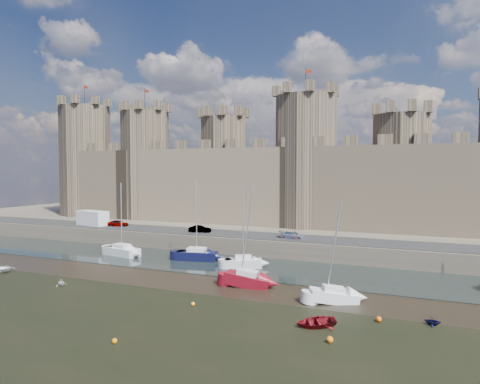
{
  "coord_description": "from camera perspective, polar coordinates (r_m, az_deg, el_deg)",
  "views": [
    {
      "loc": [
        20.87,
        -26.7,
        12.59
      ],
      "look_at": [
        0.37,
        22.0,
        9.82
      ],
      "focal_mm": 32.0,
      "sensor_mm": 36.0,
      "label": 1
    }
  ],
  "objects": [
    {
      "name": "ground",
      "position": [
        36.15,
        -14.92,
        -17.48
      ],
      "size": [
        160.0,
        160.0,
        0.0
      ],
      "primitive_type": "plane",
      "color": "black",
      "rests_on": "ground"
    },
    {
      "name": "seaweed_patch",
      "position": [
        31.97,
        -21.95,
        -20.4
      ],
      "size": [
        70.0,
        34.0,
        0.01
      ],
      "primitive_type": "cube",
      "color": "black",
      "rests_on": "ground"
    },
    {
      "name": "water_channel",
      "position": [
        56.25,
        0.45,
        -9.89
      ],
      "size": [
        160.0,
        12.0,
        0.08
      ],
      "primitive_type": "cube",
      "color": "black",
      "rests_on": "ground"
    },
    {
      "name": "quay",
      "position": [
        89.89,
        9.24,
        -4.29
      ],
      "size": [
        160.0,
        60.0,
        2.5
      ],
      "primitive_type": "cube",
      "color": "#4C443A",
      "rests_on": "ground"
    },
    {
      "name": "road",
      "position": [
        64.97,
        3.83,
        -5.9
      ],
      "size": [
        160.0,
        7.0,
        0.1
      ],
      "primitive_type": "cube",
      "color": "black",
      "rests_on": "quay"
    },
    {
      "name": "castle",
      "position": [
        77.74,
        6.77,
        2.3
      ],
      "size": [
        108.5,
        11.0,
        29.0
      ],
      "color": "#42382B",
      "rests_on": "quay"
    },
    {
      "name": "car_0",
      "position": [
        78.73,
        -15.94,
        -4.03
      ],
      "size": [
        3.81,
        2.25,
        1.22
      ],
      "primitive_type": "imported",
      "rotation": [
        0.0,
        0.0,
        1.81
      ],
      "color": "gray",
      "rests_on": "quay"
    },
    {
      "name": "car_1",
      "position": [
        68.79,
        -5.37,
        -4.95
      ],
      "size": [
        3.75,
        2.12,
        1.17
      ],
      "primitive_type": "imported",
      "rotation": [
        0.0,
        0.0,
        1.83
      ],
      "color": "gray",
      "rests_on": "quay"
    },
    {
      "name": "car_2",
      "position": [
        63.05,
        7.02,
        -5.72
      ],
      "size": [
        3.93,
        1.78,
        1.12
      ],
      "primitive_type": "imported",
      "rotation": [
        0.0,
        0.0,
        1.51
      ],
      "color": "gray",
      "rests_on": "quay"
    },
    {
      "name": "van",
      "position": [
        81.43,
        -19.05,
        -3.33
      ],
      "size": [
        6.47,
        3.54,
        2.67
      ],
      "primitive_type": "cube",
      "rotation": [
        0.0,
        0.0,
        -0.18
      ],
      "color": "silver",
      "rests_on": "quay"
    },
    {
      "name": "sailboat_0",
      "position": [
        65.18,
        -15.48,
        -7.51
      ],
      "size": [
        5.98,
        3.26,
        10.59
      ],
      "rotation": [
        0.0,
        0.0,
        -0.2
      ],
      "color": "silver",
      "rests_on": "ground"
    },
    {
      "name": "sailboat_1",
      "position": [
        59.94,
        -5.78,
        -8.3
      ],
      "size": [
        5.85,
        3.13,
        11.12
      ],
      "rotation": [
        0.0,
        0.0,
        0.18
      ],
      "color": "black",
      "rests_on": "ground"
    },
    {
      "name": "sailboat_2",
      "position": [
        55.27,
        0.44,
        -9.31
      ],
      "size": [
        4.98,
        3.55,
        10.04
      ],
      "rotation": [
        0.0,
        0.0,
        0.42
      ],
      "color": "silver",
      "rests_on": "ground"
    },
    {
      "name": "sailboat_4",
      "position": [
        46.92,
        0.99,
        -11.53
      ],
      "size": [
        5.04,
        2.35,
        11.41
      ],
      "rotation": [
        0.0,
        0.0,
        0.09
      ],
      "color": "maroon",
      "rests_on": "ground"
    },
    {
      "name": "sailboat_5",
      "position": [
        42.57,
        12.39,
        -13.27
      ],
      "size": [
        4.85,
        3.5,
        9.78
      ],
      "rotation": [
        0.0,
        0.0,
        0.43
      ],
      "color": "silver",
      "rests_on": "ground"
    },
    {
      "name": "dinghy_3",
      "position": [
        51.11,
        -22.72,
        -11.09
      ],
      "size": [
        1.72,
        1.64,
        0.71
      ],
      "primitive_type": "imported",
      "rotation": [
        1.57,
        0.0,
        1.1
      ],
      "color": "silver",
      "rests_on": "ground"
    },
    {
      "name": "dinghy_4",
      "position": [
        36.2,
        10.06,
        -16.83
      ],
      "size": [
        3.96,
        3.61,
        0.67
      ],
      "primitive_type": "imported",
      "rotation": [
        1.57,
        0.0,
        5.23
      ],
      "color": "maroon",
      "rests_on": "ground"
    },
    {
      "name": "dinghy_6",
      "position": [
        61.3,
        -29.17,
        -8.9
      ],
      "size": [
        3.95,
        3.33,
        0.7
      ],
      "primitive_type": "imported",
      "rotation": [
        1.57,
        0.0,
        4.4
      ],
      "color": "silver",
      "rests_on": "ground"
    },
    {
      "name": "dinghy_7",
      "position": [
        39.24,
        24.28,
        -15.45
      ],
      "size": [
        1.5,
        1.36,
        0.69
      ],
      "primitive_type": "imported",
      "rotation": [
        1.57,
        0.0,
        1.38
      ],
      "color": "black",
      "rests_on": "ground"
    },
    {
      "name": "buoy_1",
      "position": [
        41.02,
        -6.28,
        -14.61
      ],
      "size": [
        0.38,
        0.38,
        0.38
      ],
      "primitive_type": "sphere",
      "color": "orange",
      "rests_on": "ground"
    },
    {
      "name": "buoy_2",
      "position": [
        33.96,
        -16.39,
        -18.51
      ],
      "size": [
        0.41,
        0.41,
        0.41
      ],
      "primitive_type": "sphere",
      "color": "orange",
      "rests_on": "ground"
    },
    {
      "name": "buoy_3",
      "position": [
        38.57,
        18.01,
        -15.82
      ],
      "size": [
        0.49,
        0.49,
        0.49
      ],
      "primitive_type": "sphere",
      "color": "#EB540A",
      "rests_on": "ground"
    },
    {
      "name": "buoy_5",
      "position": [
        33.48,
        11.9,
        -18.7
      ],
      "size": [
        0.49,
        0.49,
        0.49
      ],
      "primitive_type": "sphere",
      "color": "orange",
      "rests_on": "ground"
    }
  ]
}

